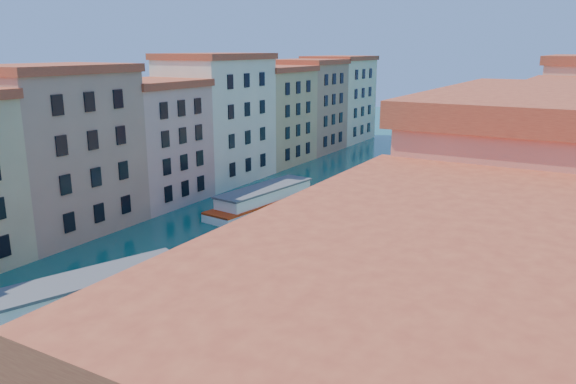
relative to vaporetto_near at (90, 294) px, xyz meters
name	(u,v)px	position (x,y,z in m)	size (l,w,h in m)	color
left_bank_palazzos	(193,127)	(-20.00, 38.97, 8.34)	(12.80, 128.40, 21.00)	beige
quay	(510,230)	(28.00, 39.30, -0.87)	(4.00, 140.00, 1.00)	#9C957E
mooring_poles_right	(380,356)	(25.10, 3.10, -0.07)	(1.44, 54.24, 3.20)	brown
vaporetto_near	(90,294)	(0.00, 0.00, 0.00)	(11.48, 20.72, 3.03)	silver
vaporetto_far	(265,198)	(-3.78, 34.25, 0.00)	(7.14, 20.73, 3.02)	white
gondola_fore	(244,297)	(10.49, 7.93, -1.00)	(4.80, 10.23, 2.14)	black
gondola_far	(412,229)	(17.47, 34.36, -1.05)	(4.22, 10.46, 1.53)	black
motorboat_mid	(337,224)	(8.99, 30.83, -0.73)	(4.28, 8.29, 1.64)	silver
motorboat_far	(430,167)	(9.11, 70.68, -0.75)	(5.08, 7.93, 1.57)	white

